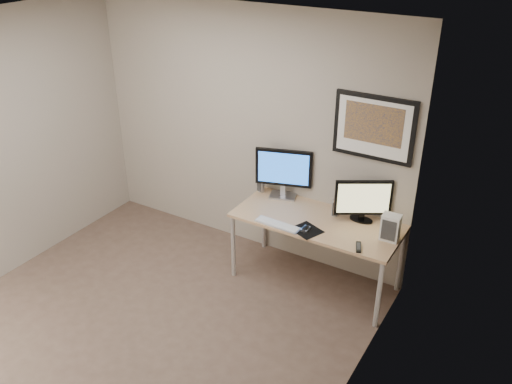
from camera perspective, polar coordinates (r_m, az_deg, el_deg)
floor at (r=5.15m, az=-11.13°, el=-13.59°), size 3.60×3.60×0.00m
room at (r=4.58m, az=-9.30°, el=5.33°), size 3.60×3.60×3.60m
desk at (r=5.23m, az=6.42°, el=-3.54°), size 1.60×0.70×0.73m
framed_art at (r=4.98m, az=12.29°, el=6.64°), size 0.75×0.04×0.60m
monitor_large at (r=5.45m, az=2.91°, el=2.20°), size 0.56×0.26×0.52m
monitor_tv at (r=5.13m, az=11.20°, el=-0.80°), size 0.48×0.30×0.42m
speaker_left at (r=5.64m, az=0.55°, el=0.85°), size 0.08×0.08×0.17m
speaker_right at (r=5.24m, az=8.33°, el=-1.65°), size 0.09×0.09×0.17m
keyboard at (r=5.07m, az=2.29°, el=-3.42°), size 0.45×0.14×0.02m
mousepad at (r=5.01m, az=5.35°, el=-4.03°), size 0.32×0.30×0.00m
mouse at (r=5.01m, az=5.25°, el=-3.82°), size 0.06×0.10×0.03m
remote at (r=4.82m, az=10.74°, el=-5.69°), size 0.10×0.17×0.02m
fan_unit at (r=4.94m, az=13.98°, el=-3.64°), size 0.17×0.12×0.25m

